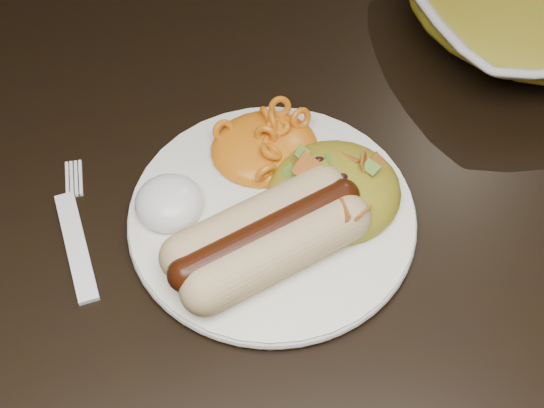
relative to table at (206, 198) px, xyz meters
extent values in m
cube|color=black|center=(0.00, 0.00, 0.07)|extent=(1.60, 0.90, 0.04)
cylinder|color=white|center=(0.04, -0.10, 0.10)|extent=(0.24, 0.24, 0.01)
cylinder|color=#EAC484|center=(0.03, -0.15, 0.12)|extent=(0.12, 0.07, 0.04)
cylinder|color=#EAC484|center=(0.03, -0.12, 0.12)|extent=(0.12, 0.07, 0.04)
cylinder|color=black|center=(0.03, -0.13, 0.13)|extent=(0.13, 0.07, 0.03)
ellipsoid|color=orange|center=(0.05, -0.04, 0.12)|extent=(0.09, 0.08, 0.03)
ellipsoid|color=white|center=(-0.03, -0.08, 0.12)|extent=(0.05, 0.05, 0.03)
ellipsoid|color=orange|center=(0.09, -0.09, 0.12)|extent=(0.10, 0.10, 0.04)
cube|color=white|center=(-0.10, -0.10, 0.09)|extent=(0.04, 0.13, 0.00)
imported|color=silver|center=(0.32, 0.08, 0.12)|extent=(0.27, 0.27, 0.06)
camera|label=1|loc=(-0.02, -0.42, 0.57)|focal=50.00mm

